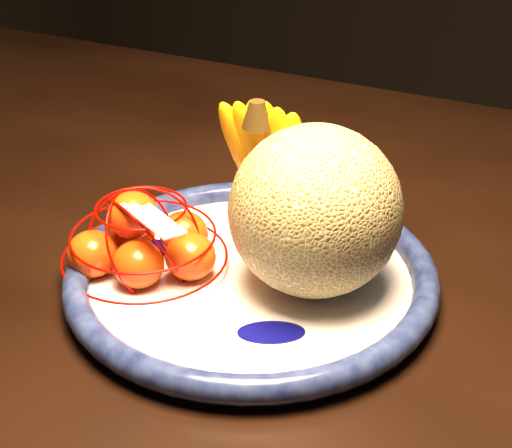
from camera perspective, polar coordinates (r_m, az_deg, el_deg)
The scene contains 6 objects.
dining_table at distance 1.03m, azimuth -3.64°, elevation -1.65°, with size 1.57×0.99×0.76m.
fruit_bowl at distance 0.80m, azimuth -0.36°, elevation -3.77°, with size 0.38×0.38×0.03m.
cantaloupe at distance 0.74m, azimuth 4.33°, elevation 0.95°, with size 0.17×0.17×0.17m, color olive.
banana_bunch at distance 0.83m, azimuth 0.95°, elevation 4.76°, with size 0.12×0.11×0.18m.
mandarin_bag at distance 0.80m, azimuth -8.10°, elevation -1.31°, with size 0.22×0.22×0.11m.
price_tag at distance 0.75m, azimuth -7.49°, elevation 0.39°, with size 0.07×0.03×0.00m, color white.
Camera 1 is at (0.52, -0.71, 1.22)m, focal length 55.00 mm.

